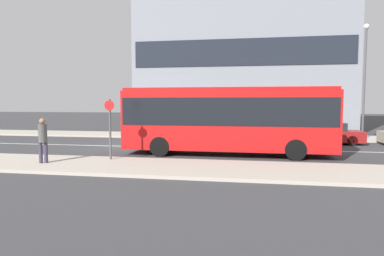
% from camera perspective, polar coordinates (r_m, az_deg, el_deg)
% --- Properties ---
extents(ground_plane, '(120.00, 120.00, 0.00)m').
position_cam_1_polar(ground_plane, '(20.61, -10.40, -3.03)').
color(ground_plane, '#3A3A3D').
extents(sidewalk_near, '(44.00, 3.50, 0.13)m').
position_cam_1_polar(sidewalk_near, '(14.98, -18.83, -5.74)').
color(sidewalk_near, '#B2A899').
rests_on(sidewalk_near, ground_plane).
extents(sidewalk_far, '(44.00, 3.50, 0.13)m').
position_cam_1_polar(sidewalk_far, '(26.51, -5.67, -1.19)').
color(sidewalk_far, '#B2A899').
rests_on(sidewalk_far, ground_plane).
extents(lane_centerline, '(41.80, 0.16, 0.01)m').
position_cam_1_polar(lane_centerline, '(20.61, -10.40, -3.02)').
color(lane_centerline, silver).
rests_on(lane_centerline, ground_plane).
extents(city_bus, '(10.24, 2.50, 3.32)m').
position_cam_1_polar(city_bus, '(17.02, 5.88, 1.91)').
color(city_bus, red).
rests_on(city_bus, ground_plane).
extents(parked_car_0, '(4.20, 1.70, 1.34)m').
position_cam_1_polar(parked_car_0, '(23.15, 21.49, -0.88)').
color(parked_car_0, maroon).
rests_on(parked_car_0, ground_plane).
extents(pedestrian_near_stop, '(0.34, 0.34, 1.84)m').
position_cam_1_polar(pedestrian_near_stop, '(15.25, -23.61, -1.45)').
color(pedestrian_near_stop, '#383347').
rests_on(pedestrian_near_stop, sidewalk_near).
extents(bus_stop_sign, '(0.44, 0.12, 2.62)m').
position_cam_1_polar(bus_stop_sign, '(15.24, -13.52, 0.60)').
color(bus_stop_sign, '#4C4C51').
rests_on(bus_stop_sign, sidewalk_near).
extents(street_lamp, '(0.36, 0.36, 7.52)m').
position_cam_1_polar(street_lamp, '(25.21, 26.85, 8.55)').
color(street_lamp, '#4C4C51').
rests_on(street_lamp, sidewalk_far).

